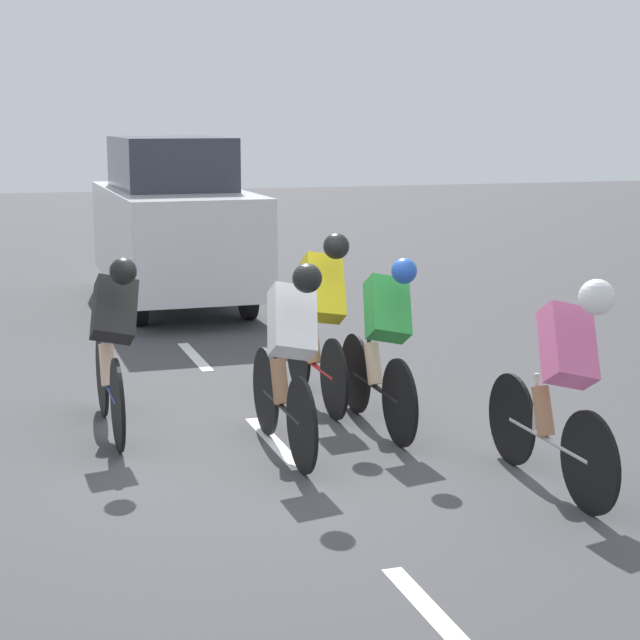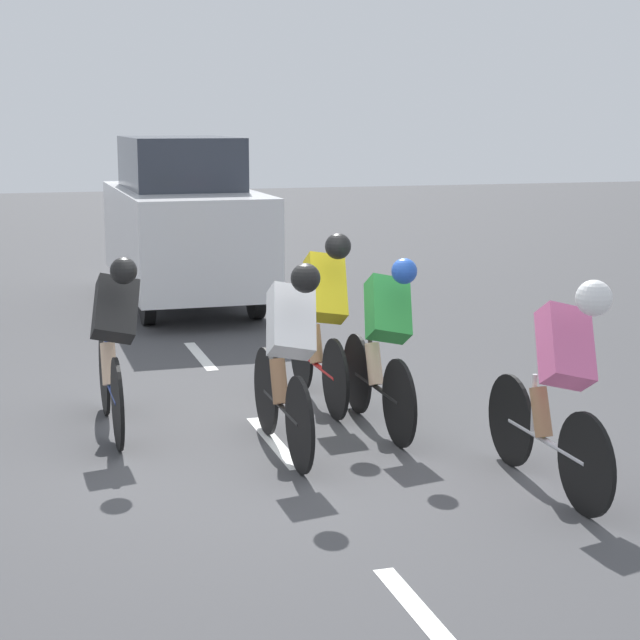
% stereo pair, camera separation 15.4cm
% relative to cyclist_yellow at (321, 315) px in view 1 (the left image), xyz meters
% --- Properties ---
extents(ground_plane, '(60.00, 60.00, 0.00)m').
position_rel_cyclist_yellow_xyz_m(ground_plane, '(0.68, 1.13, -0.81)').
color(ground_plane, '#424244').
extents(lane_stripe_near, '(0.12, 1.40, 0.01)m').
position_rel_cyclist_yellow_xyz_m(lane_stripe_near, '(0.68, 4.13, -0.80)').
color(lane_stripe_near, white).
rests_on(lane_stripe_near, ground).
extents(lane_stripe_mid, '(0.12, 1.40, 0.01)m').
position_rel_cyclist_yellow_xyz_m(lane_stripe_mid, '(0.68, 0.93, -0.80)').
color(lane_stripe_mid, white).
rests_on(lane_stripe_mid, ground).
extents(lane_stripe_far, '(0.12, 1.40, 0.01)m').
position_rel_cyclist_yellow_xyz_m(lane_stripe_far, '(0.68, -2.27, -0.80)').
color(lane_stripe_far, white).
rests_on(lane_stripe_far, ground).
extents(cyclist_yellow, '(0.40, 1.73, 1.54)m').
position_rel_cyclist_yellow_xyz_m(cyclist_yellow, '(0.00, 0.00, 0.00)').
color(cyclist_yellow, black).
rests_on(cyclist_yellow, ground).
extents(cyclist_white, '(0.42, 1.70, 1.48)m').
position_rel_cyclist_yellow_xyz_m(cyclist_white, '(0.65, 1.25, -0.04)').
color(cyclist_white, black).
rests_on(cyclist_white, ground).
extents(cyclist_green, '(0.42, 1.70, 1.43)m').
position_rel_cyclist_yellow_xyz_m(cyclist_green, '(-0.24, 0.87, -0.07)').
color(cyclist_green, black).
rests_on(cyclist_green, ground).
extents(cyclist_pink, '(0.44, 1.72, 1.48)m').
position_rel_cyclist_yellow_xyz_m(cyclist_pink, '(-0.87, 2.56, -0.02)').
color(cyclist_pink, black).
rests_on(cyclist_pink, ground).
extents(cyclist_black, '(0.42, 1.75, 1.45)m').
position_rel_cyclist_yellow_xyz_m(cyclist_black, '(1.83, 0.32, -0.06)').
color(cyclist_black, black).
rests_on(cyclist_black, ground).
extents(support_car, '(1.70, 4.19, 2.24)m').
position_rel_cyclist_yellow_xyz_m(support_car, '(0.30, -5.54, 0.31)').
color(support_car, black).
rests_on(support_car, ground).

